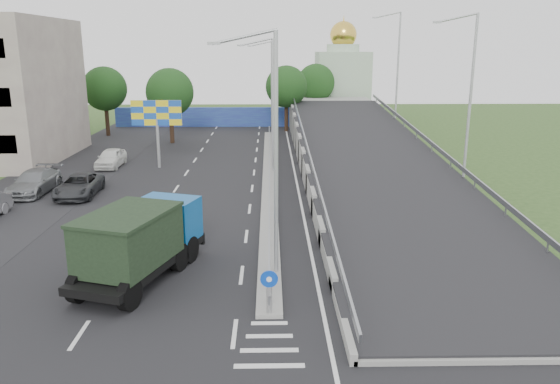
{
  "coord_description": "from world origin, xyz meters",
  "views": [
    {
      "loc": [
        0.04,
        -15.89,
        9.54
      ],
      "look_at": [
        0.57,
        11.79,
        2.2
      ],
      "focal_mm": 35.0,
      "sensor_mm": 36.0,
      "label": 1
    }
  ],
  "objects_px": {
    "lamp_post_far": "(270,82)",
    "dump_truck": "(141,239)",
    "parked_car_e": "(111,158)",
    "lamp_post_mid": "(270,98)",
    "lamp_post_near": "(271,143)",
    "parked_car_d": "(35,182)",
    "church": "(342,80)",
    "billboard": "(157,117)",
    "parked_car_c": "(79,186)",
    "sign_bollard": "(269,292)"
  },
  "relations": [
    {
      "from": "lamp_post_near",
      "to": "billboard",
      "type": "bearing_deg",
      "value": 112.49
    },
    {
      "from": "church",
      "to": "billboard",
      "type": "bearing_deg",
      "value": -120.7
    },
    {
      "from": "dump_truck",
      "to": "parked_car_e",
      "type": "distance_m",
      "value": 23.81
    },
    {
      "from": "lamp_post_near",
      "to": "parked_car_c",
      "type": "relative_size",
      "value": 1.98
    },
    {
      "from": "church",
      "to": "billboard",
      "type": "height_order",
      "value": "church"
    },
    {
      "from": "church",
      "to": "billboard",
      "type": "distance_m",
      "value": 37.23
    },
    {
      "from": "lamp_post_far",
      "to": "dump_truck",
      "type": "relative_size",
      "value": 1.32
    },
    {
      "from": "lamp_post_near",
      "to": "parked_car_d",
      "type": "xyz_separation_m",
      "value": [
        -15.95,
        14.13,
        -5.03
      ]
    },
    {
      "from": "lamp_post_mid",
      "to": "parked_car_e",
      "type": "height_order",
      "value": "lamp_post_mid"
    },
    {
      "from": "parked_car_d",
      "to": "church",
      "type": "bearing_deg",
      "value": 59.17
    },
    {
      "from": "dump_truck",
      "to": "lamp_post_far",
      "type": "bearing_deg",
      "value": 100.6
    },
    {
      "from": "church",
      "to": "parked_car_c",
      "type": "xyz_separation_m",
      "value": [
        -22.61,
        -40.67,
        -4.6
      ]
    },
    {
      "from": "parked_car_e",
      "to": "lamp_post_mid",
      "type": "bearing_deg",
      "value": -9.99
    },
    {
      "from": "lamp_post_mid",
      "to": "billboard",
      "type": "xyz_separation_m",
      "value": [
        -9.11,
        2.0,
        -1.62
      ]
    },
    {
      "from": "lamp_post_far",
      "to": "dump_truck",
      "type": "height_order",
      "value": "lamp_post_far"
    },
    {
      "from": "billboard",
      "to": "parked_car_e",
      "type": "xyz_separation_m",
      "value": [
        -4.05,
        0.44,
        -3.43
      ]
    },
    {
      "from": "dump_truck",
      "to": "parked_car_e",
      "type": "bearing_deg",
      "value": 127.16
    },
    {
      "from": "lamp_post_far",
      "to": "church",
      "type": "relative_size",
      "value": 0.73
    },
    {
      "from": "sign_bollard",
      "to": "parked_car_d",
      "type": "height_order",
      "value": "sign_bollard"
    },
    {
      "from": "lamp_post_near",
      "to": "lamp_post_far",
      "type": "distance_m",
      "value": 40.0
    },
    {
      "from": "lamp_post_far",
      "to": "sign_bollard",
      "type": "bearing_deg",
      "value": -90.14
    },
    {
      "from": "lamp_post_far",
      "to": "billboard",
      "type": "bearing_deg",
      "value": -116.84
    },
    {
      "from": "church",
      "to": "parked_car_c",
      "type": "bearing_deg",
      "value": -119.07
    },
    {
      "from": "lamp_post_near",
      "to": "dump_truck",
      "type": "bearing_deg",
      "value": -179.02
    },
    {
      "from": "sign_bollard",
      "to": "lamp_post_mid",
      "type": "bearing_deg",
      "value": 89.74
    },
    {
      "from": "parked_car_e",
      "to": "billboard",
      "type": "bearing_deg",
      "value": -5.66
    },
    {
      "from": "dump_truck",
      "to": "billboard",
      "type": "bearing_deg",
      "value": 117.67
    },
    {
      "from": "lamp_post_near",
      "to": "lamp_post_mid",
      "type": "bearing_deg",
      "value": 90.0
    },
    {
      "from": "dump_truck",
      "to": "parked_car_c",
      "type": "xyz_separation_m",
      "value": [
        -7.2,
        13.42,
        -1.04
      ]
    },
    {
      "from": "sign_bollard",
      "to": "lamp_post_far",
      "type": "relative_size",
      "value": 0.17
    },
    {
      "from": "lamp_post_mid",
      "to": "parked_car_d",
      "type": "xyz_separation_m",
      "value": [
        -15.95,
        -5.87,
        -5.03
      ]
    },
    {
      "from": "parked_car_d",
      "to": "lamp_post_near",
      "type": "bearing_deg",
      "value": -39.42
    },
    {
      "from": "billboard",
      "to": "lamp_post_far",
      "type": "bearing_deg",
      "value": 63.16
    },
    {
      "from": "lamp_post_near",
      "to": "parked_car_c",
      "type": "height_order",
      "value": "lamp_post_near"
    },
    {
      "from": "parked_car_c",
      "to": "dump_truck",
      "type": "bearing_deg",
      "value": -63.99
    },
    {
      "from": "dump_truck",
      "to": "parked_car_d",
      "type": "height_order",
      "value": "dump_truck"
    },
    {
      "from": "sign_bollard",
      "to": "dump_truck",
      "type": "xyz_separation_m",
      "value": [
        -5.41,
        3.73,
        0.72
      ]
    },
    {
      "from": "sign_bollard",
      "to": "billboard",
      "type": "xyz_separation_m",
      "value": [
        -9.0,
        25.83,
        3.15
      ]
    },
    {
      "from": "lamp_post_far",
      "to": "parked_car_c",
      "type": "height_order",
      "value": "lamp_post_far"
    },
    {
      "from": "sign_bollard",
      "to": "dump_truck",
      "type": "bearing_deg",
      "value": 145.39
    },
    {
      "from": "lamp_post_mid",
      "to": "lamp_post_far",
      "type": "xyz_separation_m",
      "value": [
        0.0,
        20.0,
        0.0
      ]
    },
    {
      "from": "church",
      "to": "dump_truck",
      "type": "relative_size",
      "value": 1.81
    },
    {
      "from": "billboard",
      "to": "parked_car_c",
      "type": "bearing_deg",
      "value": -112.61
    },
    {
      "from": "parked_car_d",
      "to": "parked_car_e",
      "type": "relative_size",
      "value": 1.2
    },
    {
      "from": "sign_bollard",
      "to": "dump_truck",
      "type": "distance_m",
      "value": 6.61
    },
    {
      "from": "lamp_post_mid",
      "to": "parked_car_e",
      "type": "bearing_deg",
      "value": 169.51
    },
    {
      "from": "lamp_post_mid",
      "to": "parked_car_d",
      "type": "distance_m",
      "value": 17.72
    },
    {
      "from": "lamp_post_near",
      "to": "dump_truck",
      "type": "distance_m",
      "value": 6.85
    },
    {
      "from": "lamp_post_mid",
      "to": "parked_car_d",
      "type": "height_order",
      "value": "lamp_post_mid"
    },
    {
      "from": "lamp_post_mid",
      "to": "billboard",
      "type": "distance_m",
      "value": 9.47
    }
  ]
}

